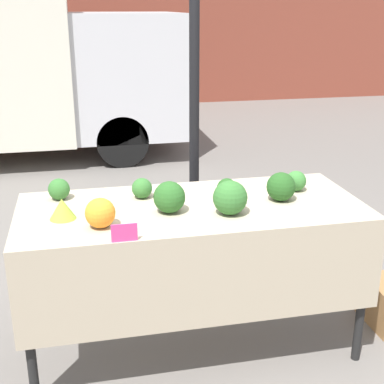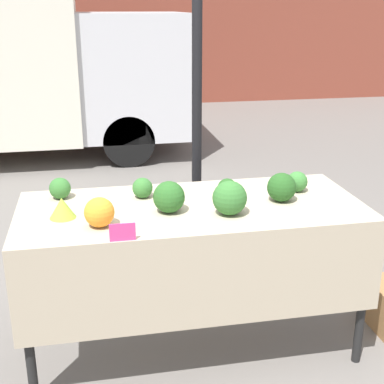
# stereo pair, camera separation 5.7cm
# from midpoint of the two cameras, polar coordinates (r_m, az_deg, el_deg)

# --- Properties ---
(ground_plane) EXTENTS (40.00, 40.00, 0.00)m
(ground_plane) POSITION_cam_midpoint_polar(r_m,az_deg,el_deg) (3.42, 0.50, -15.74)
(ground_plane) COLOR slate
(tent_pole) EXTENTS (0.07, 0.07, 2.29)m
(tent_pole) POSITION_cam_midpoint_polar(r_m,az_deg,el_deg) (3.77, 0.95, 6.72)
(tent_pole) COLOR black
(tent_pole) RESTS_ON ground_plane
(market_table) EXTENTS (1.93, 0.83, 0.90)m
(market_table) POSITION_cam_midpoint_polar(r_m,az_deg,el_deg) (2.98, 0.81, -4.01)
(market_table) COLOR tan
(market_table) RESTS_ON ground_plane
(orange_cauliflower) EXTENTS (0.15, 0.15, 0.15)m
(orange_cauliflower) POSITION_cam_midpoint_polar(r_m,az_deg,el_deg) (2.72, -9.27, -2.15)
(orange_cauliflower) COLOR orange
(orange_cauliflower) RESTS_ON market_table
(romanesco_head) EXTENTS (0.14, 0.14, 0.11)m
(romanesco_head) POSITION_cam_midpoint_polar(r_m,az_deg,el_deg) (2.88, -13.12, -1.66)
(romanesco_head) COLOR #93B238
(romanesco_head) RESTS_ON market_table
(broccoli_head_0) EXTENTS (0.12, 0.12, 0.12)m
(broccoli_head_0) POSITION_cam_midpoint_polar(r_m,az_deg,el_deg) (3.10, 4.32, 0.36)
(broccoli_head_0) COLOR #23511E
(broccoli_head_0) RESTS_ON market_table
(broccoli_head_1) EXTENTS (0.17, 0.17, 0.17)m
(broccoli_head_1) POSITION_cam_midpoint_polar(r_m,az_deg,el_deg) (3.08, 10.06, 0.50)
(broccoli_head_1) COLOR #23511E
(broccoli_head_1) RESTS_ON market_table
(broccoli_head_2) EXTENTS (0.12, 0.12, 0.12)m
(broccoli_head_2) POSITION_cam_midpoint_polar(r_m,az_deg,el_deg) (3.27, 11.65, 1.09)
(broccoli_head_2) COLOR #387533
(broccoli_head_2) RESTS_ON market_table
(broccoli_head_3) EXTENTS (0.12, 0.12, 0.12)m
(broccoli_head_3) POSITION_cam_midpoint_polar(r_m,az_deg,el_deg) (3.17, -13.40, 0.38)
(broccoli_head_3) COLOR #336B2D
(broccoli_head_3) RESTS_ON market_table
(broccoli_head_4) EXTENTS (0.17, 0.17, 0.17)m
(broccoli_head_4) POSITION_cam_midpoint_polar(r_m,az_deg,el_deg) (2.87, -1.90, -0.54)
(broccoli_head_4) COLOR #285B23
(broccoli_head_4) RESTS_ON market_table
(broccoli_head_5) EXTENTS (0.12, 0.12, 0.12)m
(broccoli_head_5) POSITION_cam_midpoint_polar(r_m,az_deg,el_deg) (3.11, -4.78, 0.44)
(broccoli_head_5) COLOR #336B2D
(broccoli_head_5) RESTS_ON market_table
(broccoli_head_6) EXTENTS (0.19, 0.19, 0.19)m
(broccoli_head_6) POSITION_cam_midpoint_polar(r_m,az_deg,el_deg) (2.85, 4.62, -0.64)
(broccoli_head_6) COLOR #336B2D
(broccoli_head_6) RESTS_ON market_table
(price_sign) EXTENTS (0.13, 0.01, 0.09)m
(price_sign) POSITION_cam_midpoint_polar(r_m,az_deg,el_deg) (2.56, -6.79, -4.28)
(price_sign) COLOR #E53D84
(price_sign) RESTS_ON market_table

